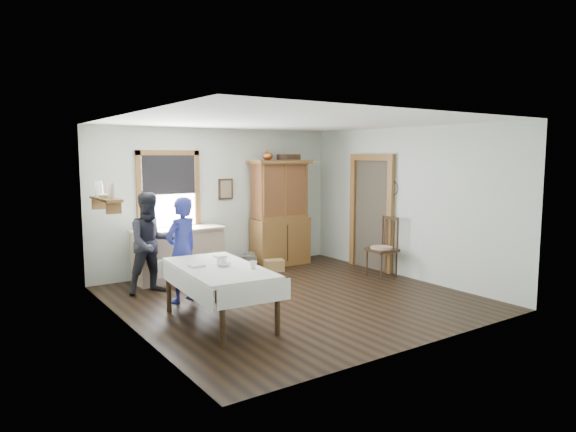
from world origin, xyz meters
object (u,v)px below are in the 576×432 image
at_px(dining_table, 219,294).
at_px(woman_blue, 182,254).
at_px(pail, 250,263).
at_px(figure_dark, 151,247).
at_px(work_counter, 179,254).
at_px(spindle_chair, 382,247).
at_px(wicker_basket, 274,265).
at_px(china_hutch, 280,213).

relative_size(dining_table, woman_blue, 1.28).
xyz_separation_m(pail, figure_dark, (-2.10, -0.51, 0.61)).
bearing_deg(woman_blue, work_counter, -130.85).
xyz_separation_m(spindle_chair, woman_blue, (-3.62, 0.55, 0.18)).
bearing_deg(pail, wicker_basket, -39.67).
height_order(dining_table, figure_dark, figure_dark).
xyz_separation_m(work_counter, woman_blue, (-0.50, -1.35, 0.27)).
relative_size(china_hutch, spindle_chair, 1.91).
relative_size(work_counter, woman_blue, 1.09).
relative_size(pail, wicker_basket, 0.78).
relative_size(spindle_chair, wicker_basket, 3.04).
bearing_deg(work_counter, china_hutch, -1.55).
relative_size(work_counter, pail, 5.68).
height_order(spindle_chair, figure_dark, figure_dark).
distance_m(dining_table, figure_dark, 1.99).
xyz_separation_m(work_counter, wicker_basket, (1.76, -0.40, -0.35)).
xyz_separation_m(wicker_basket, woman_blue, (-2.26, -0.96, 0.63)).
relative_size(work_counter, china_hutch, 0.76).
height_order(work_counter, china_hutch, china_hutch).
bearing_deg(pail, dining_table, -127.59).
xyz_separation_m(spindle_chair, wicker_basket, (-1.36, 1.51, -0.44)).
height_order(dining_table, spindle_chair, spindle_chair).
bearing_deg(figure_dark, spindle_chair, -18.86).
distance_m(pail, figure_dark, 2.24).
bearing_deg(dining_table, china_hutch, 43.93).
bearing_deg(spindle_chair, dining_table, -165.48).
relative_size(dining_table, pail, 6.67).
height_order(work_counter, spindle_chair, spindle_chair).
relative_size(pail, woman_blue, 0.19).
bearing_deg(figure_dark, wicker_basket, 4.70).
bearing_deg(china_hutch, woman_blue, -151.94).
bearing_deg(dining_table, work_counter, 79.13).
xyz_separation_m(spindle_chair, figure_dark, (-3.82, 1.30, 0.20)).
relative_size(china_hutch, pail, 7.44).
bearing_deg(work_counter, wicker_basket, -15.30).
relative_size(dining_table, spindle_chair, 1.71).
bearing_deg(pail, china_hutch, 9.61).
height_order(work_counter, dining_table, work_counter).
distance_m(spindle_chair, woman_blue, 3.66).
distance_m(china_hutch, woman_blue, 3.05).
bearing_deg(spindle_chair, wicker_basket, 136.48).
bearing_deg(wicker_basket, woman_blue, -157.04).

